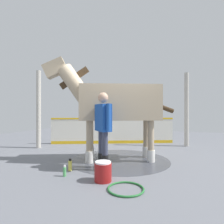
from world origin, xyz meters
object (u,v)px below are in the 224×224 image
horse (114,104)px  hose_coil (126,189)px  wash_bucket (103,171)px  bottle_shampoo (70,165)px  bottle_spray (65,171)px  handler (103,125)px

horse → hose_coil: size_ratio=5.43×
wash_bucket → bottle_shampoo: 0.97m
bottle_spray → hose_coil: bearing=79.5°
bottle_shampoo → bottle_spray: 0.36m
horse → bottle_shampoo: (1.17, -0.64, -1.38)m
bottle_shampoo → hose_coil: 1.52m
bottle_spray → horse: bearing=159.9°
horse → bottle_shampoo: 1.92m
handler → wash_bucket: size_ratio=4.71×
horse → bottle_shampoo: bearing=39.5°
hose_coil → horse: bearing=-156.8°
horse → handler: horse is taller
horse → hose_coil: (1.76, 0.75, -1.48)m
handler → bottle_shampoo: handler is taller
horse → bottle_shampoo: horse is taller
handler → bottle_spray: 1.25m
horse → wash_bucket: horse is taller
handler → bottle_shampoo: bearing=164.3°
bottle_spray → hose_coil: 1.33m
hose_coil → handler: bearing=-140.6°
handler → wash_bucket: bearing=-112.0°
horse → bottle_spray: size_ratio=14.76×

